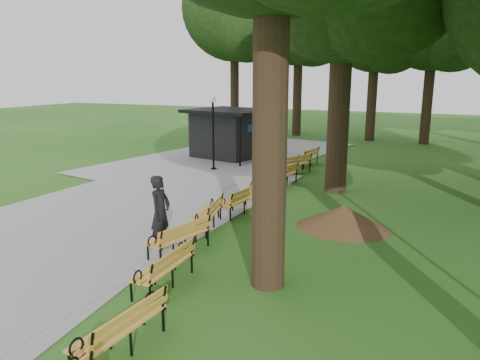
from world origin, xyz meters
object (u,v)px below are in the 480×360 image
at_px(lamp_post, 213,117).
at_px(bench_9, 307,157).
at_px(bench_2, 163,267).
at_px(bench_8, 294,164).
at_px(bench_3, 179,237).
at_px(dirt_mound, 343,217).
at_px(bench_5, 238,200).
at_px(kiosk, 228,133).
at_px(bench_6, 262,183).
at_px(bench_7, 282,175).
at_px(bench_4, 206,214).
at_px(bench_1, 119,327).
at_px(person, 160,212).

relative_size(lamp_post, bench_9, 1.82).
xyz_separation_m(lamp_post, bench_2, (4.65, -11.18, -2.02)).
bearing_deg(bench_2, bench_8, -176.58).
bearing_deg(bench_8, bench_3, 28.01).
distance_m(dirt_mound, bench_5, 3.39).
relative_size(lamp_post, bench_2, 1.82).
bearing_deg(kiosk, bench_6, -42.72).
distance_m(bench_3, bench_8, 10.25).
bearing_deg(bench_7, bench_4, 5.22).
height_order(lamp_post, bench_9, lamp_post).
bearing_deg(bench_2, bench_6, -174.76).
relative_size(bench_1, bench_3, 1.00).
xyz_separation_m(bench_5, bench_9, (-0.23, 8.55, 0.00)).
bearing_deg(bench_6, dirt_mound, 54.61).
relative_size(bench_4, bench_9, 1.00).
height_order(bench_7, bench_9, same).
bearing_deg(bench_2, person, -146.32).
height_order(bench_2, bench_8, same).
bearing_deg(person, kiosk, 14.70).
bearing_deg(bench_6, bench_3, 3.60).
bearing_deg(bench_5, lamp_post, -138.51).
bearing_deg(kiosk, bench_2, -56.85).
xyz_separation_m(bench_5, bench_7, (0.06, 4.13, 0.00)).
distance_m(bench_1, bench_8, 14.31).
height_order(kiosk, bench_3, kiosk).
height_order(person, bench_5, person).
xyz_separation_m(bench_1, bench_3, (-1.36, 3.97, 0.00)).
distance_m(bench_3, bench_4, 1.97).
bearing_deg(bench_9, bench_6, 8.35).
bearing_deg(person, bench_5, -12.67).
distance_m(lamp_post, bench_9, 5.05).
height_order(bench_4, bench_6, same).
bearing_deg(bench_6, bench_1, 10.32).
xyz_separation_m(bench_3, bench_5, (-0.07, 3.72, 0.00)).
height_order(dirt_mound, bench_6, bench_6).
relative_size(kiosk, bench_5, 2.19).
relative_size(bench_1, bench_4, 1.00).
height_order(lamp_post, bench_2, lamp_post).
bearing_deg(kiosk, bench_5, -49.96).
distance_m(person, bench_4, 1.90).
distance_m(person, bench_8, 10.11).
distance_m(bench_5, bench_8, 6.53).
distance_m(bench_6, bench_9, 6.05).
height_order(kiosk, bench_5, kiosk).
bearing_deg(bench_1, bench_5, -165.53).
bearing_deg(dirt_mound, bench_7, 127.82).
distance_m(bench_6, bench_8, 4.03).
bearing_deg(bench_5, bench_6, -168.93).
xyz_separation_m(bench_1, bench_6, (-1.60, 10.19, 0.00)).
height_order(bench_1, bench_4, same).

